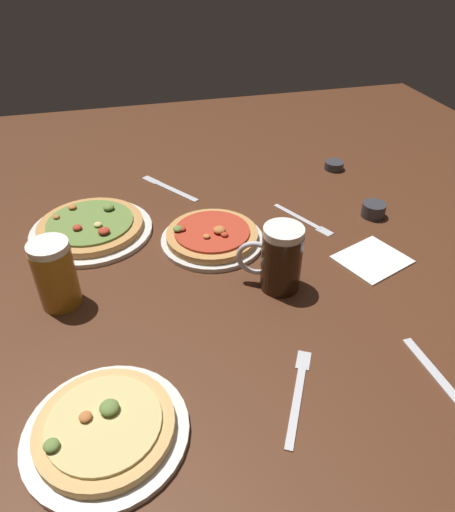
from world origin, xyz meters
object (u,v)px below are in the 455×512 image
(beer_mug_dark, at_px, (280,258))
(fork_left, at_px, (304,220))
(knife_spare, at_px, (444,383))
(napkin_folded, at_px, (372,259))
(pizza_plate_side, at_px, (91,228))
(ramekin_butter, at_px, (374,210))
(ramekin_sauce, at_px, (334,165))
(knife_right, at_px, (169,188))
(fork_spare, at_px, (298,393))
(beer_mug_amber, at_px, (55,274))
(pizza_plate_far, at_px, (212,237))
(pizza_plate_near, at_px, (105,429))

(beer_mug_dark, xyz_separation_m, fork_left, (0.16, 0.24, -0.07))
(fork_left, xyz_separation_m, knife_spare, (0.03, -0.58, 0.00))
(napkin_folded, bearing_deg, knife_spare, -99.04)
(pizza_plate_side, xyz_separation_m, ramekin_butter, (0.75, -0.11, 0.00))
(ramekin_sauce, distance_m, ramekin_butter, 0.30)
(napkin_folded, bearing_deg, ramekin_sauce, 75.78)
(fork_left, bearing_deg, knife_spare, -86.59)
(ramekin_sauce, distance_m, knife_right, 0.54)
(fork_spare, height_order, knife_spare, same)
(pizza_plate_side, distance_m, beer_mug_amber, 0.27)
(pizza_plate_far, distance_m, fork_left, 0.27)
(beer_mug_dark, distance_m, knife_spare, 0.39)
(fork_spare, bearing_deg, knife_right, 97.25)
(pizza_plate_near, bearing_deg, knife_right, 74.34)
(fork_spare, bearing_deg, beer_mug_amber, 138.70)
(pizza_plate_far, height_order, pizza_plate_side, same)
(fork_left, bearing_deg, pizza_plate_near, -136.22)
(beer_mug_amber, height_order, napkin_folded, beer_mug_amber)
(ramekin_sauce, relative_size, knife_right, 0.30)
(ramekin_butter, distance_m, napkin_folded, 0.21)
(ramekin_butter, relative_size, knife_spare, 0.29)
(beer_mug_dark, bearing_deg, fork_left, 56.53)
(ramekin_butter, height_order, fork_spare, ramekin_butter)
(ramekin_butter, bearing_deg, napkin_folded, -118.62)
(beer_mug_amber, xyz_separation_m, knife_spare, (0.66, -0.40, -0.07))
(napkin_folded, relative_size, knife_spare, 0.71)
(beer_mug_dark, distance_m, knife_right, 0.55)
(pizza_plate_near, xyz_separation_m, fork_spare, (0.33, -0.00, -0.01))
(napkin_folded, bearing_deg, fork_spare, -134.62)
(ramekin_sauce, bearing_deg, fork_spare, -118.67)
(fork_spare, bearing_deg, fork_left, 67.09)
(fork_left, height_order, fork_spare, same)
(fork_spare, bearing_deg, pizza_plate_side, 118.64)
(beer_mug_dark, relative_size, napkin_folded, 0.99)
(pizza_plate_near, relative_size, fork_spare, 1.37)
(beer_mug_amber, height_order, fork_spare, beer_mug_amber)
(pizza_plate_side, distance_m, ramekin_butter, 0.76)
(knife_spare, bearing_deg, pizza_plate_far, 119.03)
(beer_mug_dark, distance_m, fork_left, 0.30)
(pizza_plate_far, height_order, fork_left, pizza_plate_far)
(pizza_plate_far, distance_m, fork_spare, 0.50)
(pizza_plate_far, height_order, ramekin_butter, pizza_plate_far)
(knife_spare, bearing_deg, ramekin_butter, 73.90)
(beer_mug_dark, xyz_separation_m, napkin_folded, (0.25, 0.03, -0.07))
(ramekin_sauce, height_order, napkin_folded, ramekin_sauce)
(ramekin_sauce, distance_m, fork_left, 0.35)
(pizza_plate_side, distance_m, napkin_folded, 0.72)
(pizza_plate_near, distance_m, knife_right, 0.83)
(knife_right, distance_m, knife_spare, 0.92)
(knife_right, distance_m, fork_spare, 0.81)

